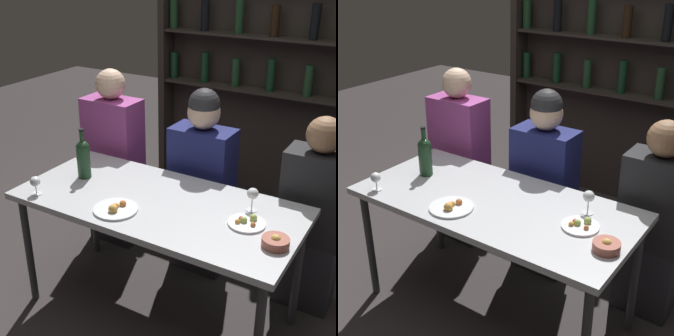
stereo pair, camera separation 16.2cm
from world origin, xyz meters
TOP-DOWN VIEW (x-y plane):
  - ground_plane at (0.00, 0.00)m, footprint 10.00×10.00m
  - dining_table at (0.00, 0.00)m, footprint 1.55×0.72m
  - wine_rack_wall at (0.00, 1.73)m, footprint 1.99×0.21m
  - wine_bottle at (-0.53, 0.03)m, footprint 0.08×0.08m
  - wine_glass_0 at (0.47, 0.16)m, footprint 0.06×0.06m
  - wine_glass_1 at (-0.61, -0.28)m, footprint 0.06×0.06m
  - food_plate_0 at (0.50, 0.02)m, footprint 0.19×0.19m
  - food_plate_1 at (-0.13, -0.20)m, footprint 0.23×0.23m
  - snack_bowl at (0.69, -0.09)m, footprint 0.13×0.13m
  - seated_person_left at (-0.70, 0.54)m, footprint 0.39×0.22m
  - seated_person_center at (-0.01, 0.54)m, footprint 0.39×0.22m
  - seated_person_right at (0.71, 0.54)m, footprint 0.37×0.22m

SIDE VIEW (x-z plane):
  - ground_plane at x=0.00m, z-range 0.00..0.00m
  - seated_person_right at x=0.71m, z-range -0.03..1.15m
  - seated_person_center at x=-0.01m, z-range -0.02..1.22m
  - seated_person_left at x=-0.70m, z-range -0.03..1.24m
  - dining_table at x=0.00m, z-range 0.31..1.06m
  - food_plate_0 at x=0.50m, z-range 0.74..0.78m
  - food_plate_1 at x=-0.13m, z-range 0.73..0.78m
  - snack_bowl at x=0.69m, z-range 0.74..0.80m
  - wine_glass_1 at x=-0.61m, z-range 0.76..0.87m
  - wine_glass_0 at x=0.47m, z-range 0.77..0.90m
  - wine_bottle at x=-0.53m, z-range 0.72..1.03m
  - wine_rack_wall at x=0.00m, z-range 0.06..2.12m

